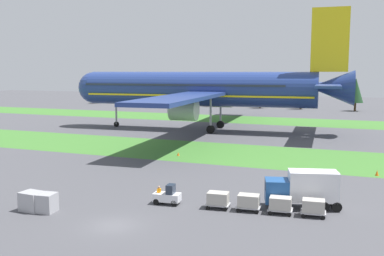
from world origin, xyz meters
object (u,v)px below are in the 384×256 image
object	(u,v)px
cargo_dolly_second	(249,201)
taxiway_marker_0	(178,154)
taxiway_marker_1	(377,173)
airliner	(204,89)
cargo_dolly_lead	(218,199)
catering_truck	(303,188)
cargo_dolly_third	(280,204)
uld_container_0	(32,201)
uld_container_1	(45,203)
baggage_tug	(168,196)
cargo_dolly_fourth	(313,206)
ground_crew_marshaller	(159,194)

from	to	relation	value
cargo_dolly_second	taxiway_marker_0	xyz separation A→B (m)	(-16.66, 22.41, -0.67)
taxiway_marker_1	airliner	bearing A→B (deg)	137.19
cargo_dolly_lead	catering_truck	distance (m)	8.11
cargo_dolly_third	uld_container_0	xyz separation A→B (m)	(-21.70, -7.48, -0.03)
cargo_dolly_lead	uld_container_1	bearing A→B (deg)	109.52
cargo_dolly_third	uld_container_1	world-z (taller)	uld_container_1
baggage_tug	cargo_dolly_second	distance (m)	7.93
cargo_dolly_fourth	taxiway_marker_0	xyz separation A→B (m)	(-22.43, 21.84, -0.67)
baggage_tug	taxiway_marker_0	bearing A→B (deg)	15.15
airliner	cargo_dolly_second	world-z (taller)	airliner
catering_truck	uld_container_1	world-z (taller)	catering_truck
taxiway_marker_0	taxiway_marker_1	bearing A→B (deg)	-6.06
airliner	cargo_dolly_fourth	bearing A→B (deg)	-154.82
catering_truck	taxiway_marker_1	xyz separation A→B (m)	(6.90, 16.61, -1.61)
uld_container_0	taxiway_marker_1	size ratio (longest dim) A/B	2.89
cargo_dolly_lead	taxiway_marker_0	size ratio (longest dim) A/B	4.72
airliner	ground_crew_marshaller	distance (m)	54.43
ground_crew_marshaller	cargo_dolly_second	bearing A→B (deg)	-66.45
cargo_dolly_fourth	uld_container_0	size ratio (longest dim) A/B	1.17
cargo_dolly_lead	cargo_dolly_second	bearing A→B (deg)	-90.00
cargo_dolly_third	taxiway_marker_1	size ratio (longest dim) A/B	3.38
cargo_dolly_fourth	uld_container_1	size ratio (longest dim) A/B	1.17
airliner	taxiway_marker_0	bearing A→B (deg)	-172.20
baggage_tug	uld_container_0	world-z (taller)	baggage_tug
uld_container_1	taxiway_marker_0	xyz separation A→B (m)	(0.78, 29.51, -0.63)
cargo_dolly_lead	uld_container_0	size ratio (longest dim) A/B	1.17
cargo_dolly_third	catering_truck	size ratio (longest dim) A/B	0.32
ground_crew_marshaller	cargo_dolly_lead	bearing A→B (deg)	-66.62
airliner	cargo_dolly_lead	xyz separation A→B (m)	(19.93, -51.44, -8.13)
catering_truck	taxiway_marker_1	distance (m)	18.06
cargo_dolly_fourth	ground_crew_marshaller	world-z (taller)	ground_crew_marshaller
cargo_dolly_fourth	uld_container_0	distance (m)	25.78
baggage_tug	cargo_dolly_second	bearing A→B (deg)	-90.00
cargo_dolly_second	uld_container_1	xyz separation A→B (m)	(-17.44, -7.10, -0.04)
uld_container_1	baggage_tug	bearing A→B (deg)	33.52
cargo_dolly_lead	taxiway_marker_1	xyz separation A→B (m)	(14.33, 19.71, -0.57)
ground_crew_marshaller	cargo_dolly_fourth	bearing A→B (deg)	-66.32
baggage_tug	taxiway_marker_1	distance (m)	27.96
taxiway_marker_0	taxiway_marker_1	size ratio (longest dim) A/B	0.72
catering_truck	ground_crew_marshaller	xyz separation A→B (m)	(-13.34, -3.62, -1.01)
cargo_dolly_lead	cargo_dolly_second	xyz separation A→B (m)	(2.89, 0.28, 0.00)
cargo_dolly_lead	cargo_dolly_third	distance (m)	5.80
ground_crew_marshaller	uld_container_1	distance (m)	10.69
cargo_dolly_fourth	cargo_dolly_third	bearing A→B (deg)	90.00
cargo_dolly_second	uld_container_0	distance (m)	20.15
cargo_dolly_fourth	uld_container_1	distance (m)	24.45
airliner	uld_container_1	world-z (taller)	airliner
cargo_dolly_lead	ground_crew_marshaller	bearing A→B (deg)	89.51
ground_crew_marshaller	taxiway_marker_0	distance (m)	24.52
cargo_dolly_second	cargo_dolly_third	bearing A→B (deg)	-90.00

